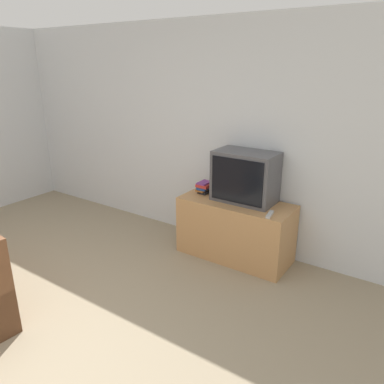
{
  "coord_description": "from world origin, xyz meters",
  "views": [
    {
      "loc": [
        2.48,
        -0.75,
        2.12
      ],
      "look_at": [
        0.45,
        2.23,
        0.86
      ],
      "focal_mm": 35.0,
      "sensor_mm": 36.0,
      "label": 1
    }
  ],
  "objects_px": {
    "tv_stand": "(235,229)",
    "remote_on_stand": "(270,214)",
    "television": "(245,177)",
    "book_stack": "(204,187)"
  },
  "relations": [
    {
      "from": "television",
      "to": "book_stack",
      "type": "relative_size",
      "value": 3.11
    },
    {
      "from": "television",
      "to": "tv_stand",
      "type": "bearing_deg",
      "value": -128.19
    },
    {
      "from": "tv_stand",
      "to": "remote_on_stand",
      "type": "xyz_separation_m",
      "value": [
        0.46,
        -0.17,
        0.35
      ]
    },
    {
      "from": "remote_on_stand",
      "to": "book_stack",
      "type": "bearing_deg",
      "value": 166.74
    },
    {
      "from": "tv_stand",
      "to": "book_stack",
      "type": "height_order",
      "value": "book_stack"
    },
    {
      "from": "book_stack",
      "to": "tv_stand",
      "type": "bearing_deg",
      "value": -6.11
    },
    {
      "from": "television",
      "to": "book_stack",
      "type": "bearing_deg",
      "value": -177.26
    },
    {
      "from": "tv_stand",
      "to": "book_stack",
      "type": "bearing_deg",
      "value": 173.89
    },
    {
      "from": "tv_stand",
      "to": "remote_on_stand",
      "type": "bearing_deg",
      "value": -19.82
    },
    {
      "from": "book_stack",
      "to": "remote_on_stand",
      "type": "height_order",
      "value": "book_stack"
    }
  ]
}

